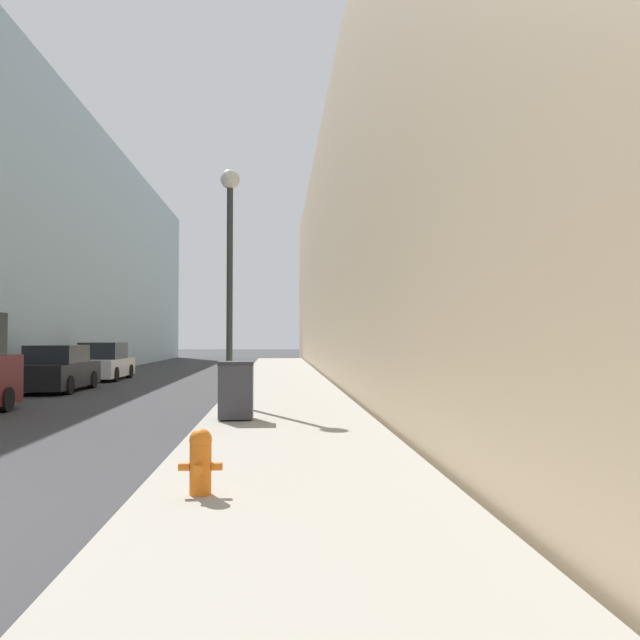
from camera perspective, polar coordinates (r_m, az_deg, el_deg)
sidewalk_right at (r=23.68m, az=-3.33°, el=-6.02°), size 3.67×60.00×0.16m
building_right_stone at (r=32.97m, az=10.55°, el=6.19°), size 12.00×60.00×12.75m
fire_hydrant at (r=7.15m, az=-10.87°, el=-12.45°), size 0.48×0.36×0.72m
trash_bin at (r=13.35m, az=-7.69°, el=-6.34°), size 0.73×0.64×1.23m
lamppost at (r=16.50m, az=-8.25°, el=6.03°), size 0.50×0.50×6.13m
parked_sedan_near at (r=23.93m, az=-22.90°, el=-4.25°), size 1.87×4.46×1.63m
parked_sedan_far at (r=29.75m, az=-19.20°, el=-3.73°), size 1.93×4.43×1.68m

